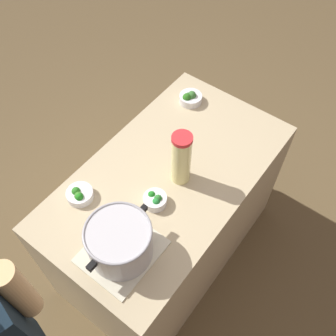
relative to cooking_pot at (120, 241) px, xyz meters
name	(u,v)px	position (x,y,z in m)	size (l,w,h in m)	color
ground_plane	(168,247)	(-0.45, -0.09, -0.97)	(8.00, 8.00, 0.00)	brown
counter_slab	(168,216)	(-0.45, -0.09, -0.54)	(1.33, 0.75, 0.87)	tan
dish_cloth	(122,251)	(0.00, 0.00, -0.10)	(0.33, 0.29, 0.01)	beige
cooking_pot	(120,241)	(0.00, 0.00, 0.00)	(0.35, 0.28, 0.19)	#B7B7BC
lemonade_pitcher	(181,159)	(-0.47, -0.03, 0.05)	(0.10, 0.10, 0.31)	#EDE392
broccoli_bowl_front	(190,98)	(-0.93, -0.29, -0.07)	(0.13, 0.13, 0.07)	silver
broccoli_bowl_center	(155,200)	(-0.28, -0.04, -0.08)	(0.11, 0.11, 0.07)	silver
broccoli_bowl_back	(79,195)	(-0.09, -0.34, -0.08)	(0.13, 0.13, 0.06)	silver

